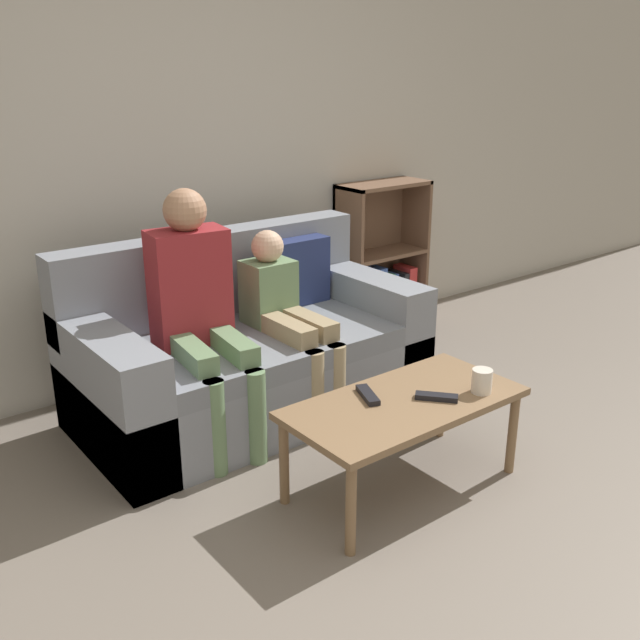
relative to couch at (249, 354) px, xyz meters
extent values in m
plane|color=#70665B|center=(-0.11, -1.68, -0.29)|extent=(22.00, 22.00, 0.00)
cube|color=#B7B2A8|center=(-0.11, 0.68, 1.01)|extent=(12.00, 0.06, 2.60)
cube|color=gray|center=(-0.01, -0.04, -0.12)|extent=(1.70, 0.88, 0.34)
cube|color=slate|center=(-0.01, -0.13, 0.09)|extent=(1.26, 0.70, 0.10)
cube|color=gray|center=(-0.01, 0.31, 0.36)|extent=(1.70, 0.18, 0.43)
cube|color=gray|center=(-0.75, -0.04, 0.01)|extent=(0.22, 0.88, 0.60)
cube|color=gray|center=(0.74, -0.04, 0.01)|extent=(0.22, 0.88, 0.60)
cube|color=navy|center=(0.43, 0.16, 0.32)|extent=(0.36, 0.12, 0.36)
cube|color=brown|center=(1.07, 0.50, 0.19)|extent=(0.02, 0.28, 0.97)
cube|color=brown|center=(1.66, 0.50, 0.19)|extent=(0.02, 0.28, 0.97)
cube|color=brown|center=(1.36, 0.63, 0.19)|extent=(0.61, 0.02, 0.97)
cube|color=brown|center=(1.36, 0.50, -0.28)|extent=(0.61, 0.28, 0.02)
cube|color=brown|center=(1.36, 0.50, 0.21)|extent=(0.56, 0.28, 0.02)
cube|color=brown|center=(1.36, 0.50, 0.66)|extent=(0.61, 0.28, 0.02)
cube|color=red|center=(1.11, 0.49, -0.08)|extent=(0.05, 0.22, 0.37)
cube|color=#6699A8|center=(1.16, 0.49, -0.11)|extent=(0.06, 0.23, 0.32)
cube|color=#B77542|center=(1.22, 0.49, -0.11)|extent=(0.05, 0.22, 0.31)
cube|color=#33519E|center=(1.29, 0.48, -0.06)|extent=(0.06, 0.19, 0.41)
cube|color=#2D7A4C|center=(1.35, 0.49, -0.09)|extent=(0.05, 0.23, 0.36)
cube|color=#33519E|center=(1.40, 0.48, -0.09)|extent=(0.04, 0.18, 0.35)
cube|color=#232328|center=(1.46, 0.48, -0.12)|extent=(0.05, 0.19, 0.30)
cube|color=#232328|center=(1.51, 0.48, -0.10)|extent=(0.04, 0.17, 0.33)
cube|color=red|center=(1.57, 0.48, -0.09)|extent=(0.07, 0.17, 0.36)
cylinder|color=brown|center=(-0.36, -1.22, -0.11)|extent=(0.04, 0.04, 0.37)
cylinder|color=brown|center=(0.55, -1.22, -0.11)|extent=(0.04, 0.04, 0.37)
cylinder|color=brown|center=(-0.36, -0.81, -0.11)|extent=(0.04, 0.04, 0.37)
cylinder|color=brown|center=(0.55, -0.81, -0.11)|extent=(0.04, 0.04, 0.37)
cube|color=brown|center=(0.10, -1.02, 0.09)|extent=(0.98, 0.49, 0.03)
cylinder|color=#66845B|center=(-0.46, -0.45, -0.07)|extent=(0.10, 0.10, 0.44)
cylinder|color=#66845B|center=(-0.27, -0.48, -0.07)|extent=(0.10, 0.10, 0.44)
cube|color=#66845B|center=(-0.43, -0.23, 0.19)|extent=(0.14, 0.40, 0.09)
cube|color=#66845B|center=(-0.24, -0.25, 0.19)|extent=(0.14, 0.40, 0.09)
cube|color=maroon|center=(-0.31, 0.00, 0.41)|extent=(0.37, 0.24, 0.54)
sphere|color=#A87A5B|center=(-0.31, 0.00, 0.77)|extent=(0.19, 0.19, 0.19)
cylinder|color=#9E8966|center=(0.07, -0.46, -0.07)|extent=(0.09, 0.09, 0.44)
cylinder|color=#9E8966|center=(0.20, -0.46, -0.07)|extent=(0.09, 0.09, 0.44)
cube|color=#9E8966|center=(0.07, -0.23, 0.19)|extent=(0.10, 0.39, 0.09)
cube|color=#9E8966|center=(0.20, -0.23, 0.19)|extent=(0.10, 0.39, 0.09)
cube|color=#66845B|center=(0.14, 0.01, 0.30)|extent=(0.24, 0.20, 0.32)
sphere|color=#D1A889|center=(0.14, 0.01, 0.54)|extent=(0.16, 0.16, 0.16)
cylinder|color=silver|center=(0.39, -1.16, 0.16)|extent=(0.08, 0.08, 0.10)
cube|color=black|center=(0.20, -1.09, 0.12)|extent=(0.15, 0.16, 0.02)
cube|color=black|center=(-0.01, -0.91, 0.12)|extent=(0.11, 0.18, 0.02)
camera|label=1|loc=(-1.76, -2.85, 1.37)|focal=40.00mm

